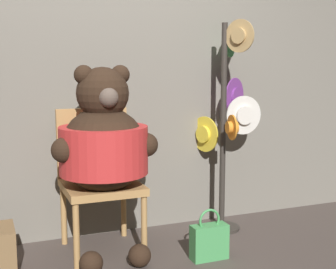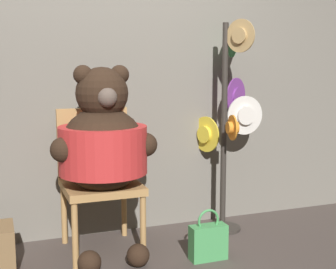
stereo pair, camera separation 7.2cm
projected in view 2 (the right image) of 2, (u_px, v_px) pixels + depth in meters
The scene contains 6 objects.
ground_plane at pixel (130, 264), 2.98m from camera, with size 14.00×14.00×0.00m, color #4C423D.
wall_back at pixel (102, 73), 3.44m from camera, with size 8.00×0.10×2.40m.
chair at pixel (98, 174), 3.21m from camera, with size 0.50×0.53×0.96m.
teddy_bear at pixel (103, 144), 3.02m from camera, with size 0.69×0.61×1.26m.
hat_display_rack at pixel (229, 118), 3.55m from camera, with size 0.46×0.59×1.59m.
handbag_on_ground at pixel (208, 241), 3.04m from camera, with size 0.24×0.10×0.34m.
Camera 2 is at (-0.77, -2.74, 1.25)m, focal length 50.00 mm.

